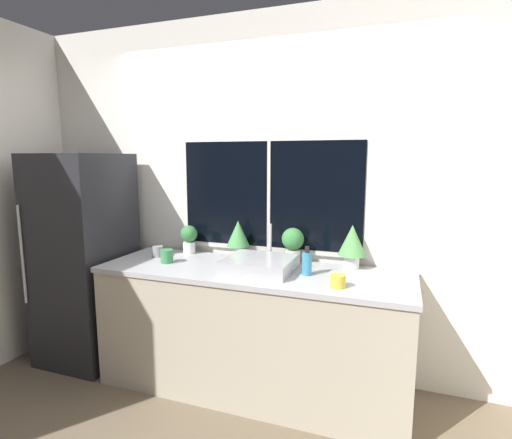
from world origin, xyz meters
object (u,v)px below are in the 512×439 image
potted_plant_center_left (238,236)px  sink (259,264)px  potted_plant_center_right (293,243)px  refrigerator (85,258)px  potted_plant_far_right (352,243)px  mug_yellow (338,281)px  mug_grey (158,251)px  potted_plant_far_left (189,238)px  mug_green (167,256)px  soap_bottle (307,263)px

potted_plant_center_left → sink: bearing=-46.0°
potted_plant_center_left → potted_plant_center_right: 0.43m
refrigerator → potted_plant_far_right: refrigerator is taller
potted_plant_center_left → mug_yellow: (0.83, -0.45, -0.14)m
potted_plant_far_right → mug_grey: bearing=-172.7°
potted_plant_far_left → potted_plant_far_right: 1.28m
potted_plant_far_right → mug_green: (-1.29, -0.32, -0.13)m
potted_plant_center_left → mug_yellow: 0.95m
potted_plant_far_left → potted_plant_center_right: (0.86, 0.00, 0.02)m
soap_bottle → mug_yellow: soap_bottle is taller
potted_plant_far_left → soap_bottle: (1.03, -0.27, -0.05)m
sink → mug_yellow: bearing=-17.2°
mug_grey → potted_plant_far_left: bearing=47.0°
mug_grey → potted_plant_center_right: bearing=10.2°
potted_plant_center_right → mug_grey: (-1.03, -0.19, -0.11)m
mug_grey → mug_yellow: size_ratio=0.92×
potted_plant_center_left → mug_green: bearing=-143.8°
refrigerator → soap_bottle: bearing=0.7°
potted_plant_far_left → potted_plant_center_right: size_ratio=0.87×
potted_plant_center_left → mug_grey: potted_plant_center_left is taller
refrigerator → sink: size_ratio=3.59×
potted_plant_far_right → potted_plant_far_left: bearing=180.0°
refrigerator → potted_plant_far_left: refrigerator is taller
sink → mug_yellow: size_ratio=5.07×
mug_grey → mug_yellow: 1.45m
sink → potted_plant_far_left: size_ratio=2.07×
potted_plant_far_left → mug_grey: potted_plant_far_left is taller
potted_plant_far_right → soap_bottle: bearing=-133.2°
potted_plant_far_left → potted_plant_center_right: bearing=0.0°
sink → potted_plant_far_left: bearing=158.0°
mug_grey → refrigerator: bearing=-170.3°
potted_plant_far_left → potted_plant_far_right: bearing=0.0°
soap_bottle → mug_green: bearing=-177.4°
sink → mug_grey: size_ratio=5.52×
potted_plant_center_left → soap_bottle: size_ratio=1.50×
potted_plant_far_right → soap_bottle: (-0.26, -0.27, -0.10)m
refrigerator → sink: bearing=0.4°
soap_bottle → refrigerator: bearing=-179.3°
refrigerator → mug_green: size_ratio=17.18×
sink → potted_plant_center_right: 0.34m
sink → mug_grey: bearing=173.7°
sink → mug_yellow: (0.56, -0.17, -0.01)m
potted_plant_center_left → mug_yellow: size_ratio=3.13×
refrigerator → potted_plant_center_right: (1.65, 0.29, 0.19)m
sink → mug_grey: 0.88m
potted_plant_center_right → potted_plant_far_right: bearing=0.0°
sink → potted_plant_far_right: potted_plant_far_right is taller
refrigerator → potted_plant_center_right: size_ratio=6.47×
potted_plant_center_right → mug_grey: bearing=-169.8°
potted_plant_far_left → mug_yellow: size_ratio=2.45×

